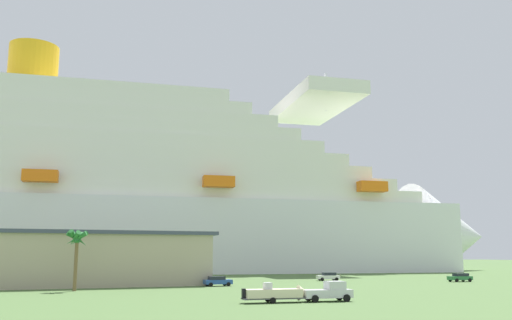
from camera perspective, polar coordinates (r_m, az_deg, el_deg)
The scene contains 10 objects.
ground_plane at distance 112.98m, azimuth -2.15°, elevation -12.32°, with size 600.00×600.00×0.00m, color #4C6B38.
cruise_ship at distance 157.52m, azimuth -14.28°, elevation -4.02°, with size 224.02×46.48×68.04m.
terminal_building at distance 100.10m, azimuth -18.94°, elevation -9.60°, with size 48.29×25.50×8.88m.
pickup_truck at distance 63.60m, azimuth 7.55°, elevation -13.39°, with size 5.64×2.38×2.20m.
small_boat_on_trailer at distance 61.58m, azimuth 2.39°, elevation -13.66°, with size 8.65×2.11×2.15m.
palm_tree at distance 83.96m, azimuth -18.07°, elevation -8.11°, with size 3.30×3.25×8.68m.
parked_car_green_wagon at distance 112.74m, azimuth 20.40°, elevation -11.32°, with size 4.43×2.21×1.58m.
parked_car_black_coupe at distance 100.91m, azimuth -17.53°, elevation -11.74°, with size 4.72×2.42×1.58m.
parked_car_blue_suv at distance 91.98m, azimuth -4.01°, elevation -12.40°, with size 4.67×2.48×1.58m.
parked_car_white_van at distance 110.89m, azimuth 7.51°, elevation -11.87°, with size 4.58×2.48×1.58m.
Camera 1 is at (-28.49, -79.20, 5.28)m, focal length 38.59 mm.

